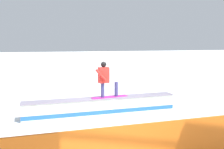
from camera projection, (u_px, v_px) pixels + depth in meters
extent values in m
plane|color=white|center=(102.00, 115.00, 10.38)|extent=(120.00, 120.00, 0.00)
cube|color=white|center=(102.00, 107.00, 10.34)|extent=(6.07, 0.77, 0.65)
cube|color=blue|center=(102.00, 111.00, 10.36)|extent=(6.08, 0.78, 0.16)
cube|color=gray|center=(102.00, 98.00, 10.30)|extent=(6.08, 0.83, 0.04)
cube|color=#BA2396|center=(110.00, 97.00, 10.39)|extent=(1.51, 0.52, 0.01)
cylinder|color=#434382|center=(103.00, 90.00, 10.24)|extent=(0.16, 0.16, 0.57)
cylinder|color=#434382|center=(116.00, 89.00, 10.47)|extent=(0.16, 0.16, 0.57)
cube|color=red|center=(104.00, 75.00, 10.18)|extent=(0.43, 0.30, 0.61)
sphere|color=black|center=(104.00, 64.00, 10.12)|extent=(0.22, 0.22, 0.22)
cylinder|color=red|center=(101.00, 75.00, 9.95)|extent=(0.44, 0.15, 0.47)
cylinder|color=red|center=(104.00, 74.00, 10.36)|extent=(0.18, 0.11, 0.56)
cube|color=orange|center=(149.00, 149.00, 5.72)|extent=(8.83, 0.45, 1.15)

